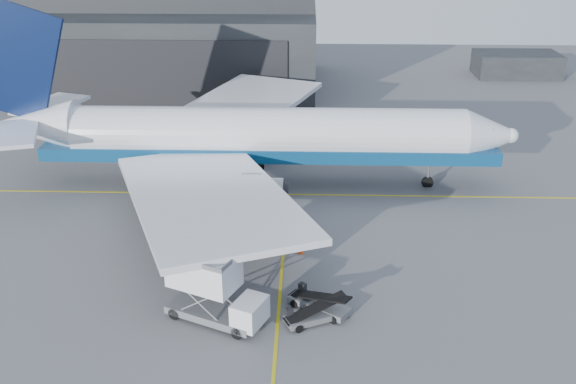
{
  "coord_description": "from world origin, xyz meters",
  "views": [
    {
      "loc": [
        1.91,
        -39.61,
        26.65
      ],
      "look_at": [
        0.33,
        10.44,
        4.5
      ],
      "focal_mm": 40.0,
      "sensor_mm": 36.0,
      "label": 1
    }
  ],
  "objects_px": {
    "airliner": "(247,136)",
    "belt_loader_b": "(319,303)",
    "pushback_tug": "(262,230)",
    "belt_loader_a": "(315,315)",
    "catering_truck": "(212,289)"
  },
  "relations": [
    {
      "from": "belt_loader_a",
      "to": "airliner",
      "type": "bearing_deg",
      "value": 80.65
    },
    {
      "from": "pushback_tug",
      "to": "belt_loader_b",
      "type": "height_order",
      "value": "pushback_tug"
    },
    {
      "from": "pushback_tug",
      "to": "belt_loader_b",
      "type": "distance_m",
      "value": 12.05
    },
    {
      "from": "pushback_tug",
      "to": "belt_loader_b",
      "type": "xyz_separation_m",
      "value": [
        4.87,
        -11.03,
        -0.2
      ]
    },
    {
      "from": "catering_truck",
      "to": "belt_loader_b",
      "type": "distance_m",
      "value": 7.8
    },
    {
      "from": "belt_loader_a",
      "to": "catering_truck",
      "type": "bearing_deg",
      "value": 154.57
    },
    {
      "from": "belt_loader_b",
      "to": "catering_truck",
      "type": "bearing_deg",
      "value": -135.42
    },
    {
      "from": "catering_truck",
      "to": "pushback_tug",
      "type": "height_order",
      "value": "catering_truck"
    },
    {
      "from": "airliner",
      "to": "catering_truck",
      "type": "xyz_separation_m",
      "value": [
        -0.33,
        -24.32,
        -2.92
      ]
    },
    {
      "from": "airliner",
      "to": "belt_loader_b",
      "type": "bearing_deg",
      "value": -72.79
    },
    {
      "from": "airliner",
      "to": "pushback_tug",
      "type": "height_order",
      "value": "airliner"
    },
    {
      "from": "airliner",
      "to": "belt_loader_a",
      "type": "bearing_deg",
      "value": -74.41
    },
    {
      "from": "catering_truck",
      "to": "pushback_tug",
      "type": "relative_size",
      "value": 1.52
    },
    {
      "from": "belt_loader_a",
      "to": "belt_loader_b",
      "type": "height_order",
      "value": "belt_loader_b"
    },
    {
      "from": "airliner",
      "to": "pushback_tug",
      "type": "xyz_separation_m",
      "value": [
        2.24,
        -11.94,
        -4.63
      ]
    }
  ]
}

